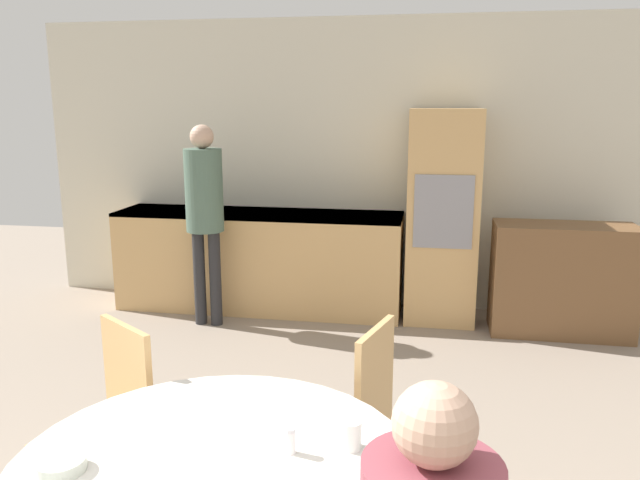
{
  "coord_description": "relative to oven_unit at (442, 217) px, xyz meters",
  "views": [
    {
      "loc": [
        0.57,
        -0.55,
        1.85
      ],
      "look_at": [
        -0.02,
        2.8,
        1.1
      ],
      "focal_mm": 35.0,
      "sensor_mm": 36.0,
      "label": 1
    }
  ],
  "objects": [
    {
      "name": "sideboard",
      "position": [
        0.97,
        -0.22,
        -0.45
      ],
      "size": [
        1.1,
        0.45,
        0.91
      ],
      "color": "brown",
      "rests_on": "ground_plane"
    },
    {
      "name": "kitchen_counter",
      "position": [
        -1.62,
        -0.01,
        -0.44
      ],
      "size": [
        2.57,
        0.6,
        0.9
      ],
      "color": "tan",
      "rests_on": "ground_plane"
    },
    {
      "name": "bowl_near",
      "position": [
        -1.2,
        -3.8,
        -0.13
      ],
      "size": [
        0.15,
        0.15,
        0.04
      ],
      "color": "silver",
      "rests_on": "dining_table"
    },
    {
      "name": "person_standing",
      "position": [
        -1.94,
        -0.5,
        0.15
      ],
      "size": [
        0.31,
        0.31,
        1.69
      ],
      "color": "#262628",
      "rests_on": "ground_plane"
    },
    {
      "name": "oven_unit",
      "position": [
        0.0,
        0.0,
        0.0
      ],
      "size": [
        0.59,
        0.59,
        1.81
      ],
      "color": "tan",
      "rests_on": "ground_plane"
    },
    {
      "name": "wall_back",
      "position": [
        -0.7,
        0.34,
        0.39
      ],
      "size": [
        6.13,
        0.05,
        2.6
      ],
      "color": "beige",
      "rests_on": "ground_plane"
    },
    {
      "name": "chair_far_right",
      "position": [
        -0.41,
        -2.84,
        -0.39
      ],
      "size": [
        0.5,
        0.5,
        0.93
      ],
      "rotation": [
        0.0,
        0.0,
        4.42
      ],
      "color": "tan",
      "rests_on": "ground_plane"
    },
    {
      "name": "salt_shaker",
      "position": [
        -0.53,
        -3.58,
        -0.11
      ],
      "size": [
        0.03,
        0.03,
        0.09
      ],
      "color": "white",
      "rests_on": "dining_table"
    },
    {
      "name": "cup",
      "position": [
        -0.34,
        -3.52,
        -0.1
      ],
      "size": [
        0.07,
        0.07,
        0.1
      ],
      "color": "white",
      "rests_on": "dining_table"
    },
    {
      "name": "chair_far_left",
      "position": [
        -1.44,
        -3.08,
        -0.39
      ],
      "size": [
        0.56,
        0.56,
        0.93
      ],
      "rotation": [
        0.0,
        0.0,
        5.67
      ],
      "color": "tan",
      "rests_on": "ground_plane"
    }
  ]
}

